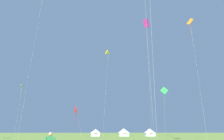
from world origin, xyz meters
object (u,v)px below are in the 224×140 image
kite_magenta_box (146,23)px  kite_lime_diamond (21,88)px  kite_red_diamond (76,111)px  kite_green_diamond (164,92)px  festival_tent_center (124,132)px  kite_yellow_delta (108,53)px  kite_orange_diamond (191,25)px  festival_tent_left (150,132)px  festival_tent_right (96,132)px

kite_magenta_box → kite_lime_diamond: bearing=-169.7°
kite_red_diamond → kite_lime_diamond: bearing=-125.5°
kite_green_diamond → kite_magenta_box: size_ratio=0.47×
kite_green_diamond → festival_tent_center: bearing=142.4°
kite_yellow_delta → kite_green_diamond: size_ratio=1.55×
kite_lime_diamond → kite_orange_diamond: kite_orange_diamond is taller
kite_red_diamond → festival_tent_left: kite_red_diamond is taller
kite_red_diamond → kite_lime_diamond: (-10.31, -14.46, 3.49)m
festival_tent_right → festival_tent_center: festival_tent_center is taller
kite_magenta_box → kite_orange_diamond: bearing=-78.2°
kite_yellow_delta → festival_tent_left: size_ratio=6.10×
kite_green_diamond → festival_tent_left: 15.85m
kite_red_diamond → kite_green_diamond: kite_green_diamond is taller
kite_red_diamond → festival_tent_left: bearing=27.0°
kite_red_diamond → kite_green_diamond: size_ratio=0.56×
kite_green_diamond → festival_tent_left: bearing=108.7°
kite_green_diamond → kite_magenta_box: kite_magenta_box is taller
kite_lime_diamond → festival_tent_center: (25.56, 26.83, -9.31)m
kite_lime_diamond → kite_yellow_delta: (19.37, 8.23, 12.17)m
kite_red_diamond → kite_lime_diamond: kite_lime_diamond is taller
kite_lime_diamond → kite_green_diamond: size_ratio=0.77×
kite_red_diamond → kite_yellow_delta: 19.13m
kite_green_diamond → festival_tent_left: kite_green_diamond is taller
kite_orange_diamond → festival_tent_center: size_ratio=5.54×
festival_tent_left → kite_red_diamond: bearing=-153.0°
kite_lime_diamond → kite_magenta_box: (30.13, 5.49, 20.36)m
kite_red_diamond → festival_tent_right: (5.59, 12.36, -5.94)m
festival_tent_right → kite_green_diamond: bearing=-23.2°
kite_magenta_box → kite_green_diamond: bearing=57.7°
kite_red_diamond → kite_magenta_box: kite_magenta_box is taller
kite_red_diamond → festival_tent_center: size_ratio=2.18×
kite_green_diamond → festival_tent_right: size_ratio=4.23×
kite_lime_diamond → festival_tent_left: (34.54, 26.83, -9.33)m
kite_orange_diamond → kite_magenta_box: (-3.72, 17.85, 10.68)m
kite_lime_diamond → kite_magenta_box: bearing=10.3°
kite_lime_diamond → festival_tent_right: size_ratio=3.25×
kite_lime_diamond → festival_tent_right: (15.91, 26.83, -9.42)m
kite_green_diamond → festival_tent_right: kite_green_diamond is taller
festival_tent_center → kite_yellow_delta: bearing=-108.4°
kite_orange_diamond → festival_tent_center: kite_orange_diamond is taller
kite_magenta_box → kite_red_diamond: bearing=155.6°
kite_green_diamond → festival_tent_center: kite_green_diamond is taller
kite_lime_diamond → kite_magenta_box: size_ratio=0.36×
kite_red_diamond → kite_orange_diamond: bearing=-48.7°
kite_lime_diamond → kite_orange_diamond: size_ratio=0.54×
kite_green_diamond → kite_orange_diamond: (-3.86, -29.82, 6.62)m
kite_lime_diamond → festival_tent_left: kite_lime_diamond is taller
festival_tent_left → festival_tent_right: bearing=-180.0°
kite_lime_diamond → kite_green_diamond: (37.70, 17.47, 3.06)m
kite_red_diamond → festival_tent_center: 20.47m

